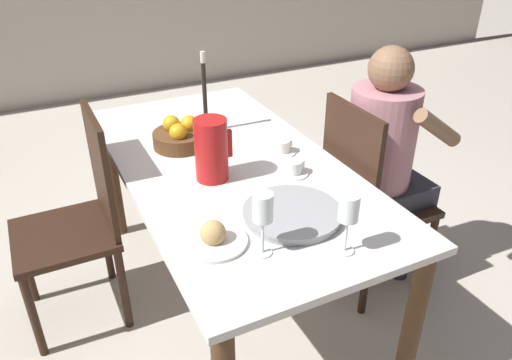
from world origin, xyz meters
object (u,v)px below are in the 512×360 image
at_px(fruit_bowl, 180,136).
at_px(candlestick_tall, 205,101).
at_px(teacup_across, 282,147).
at_px(red_pitcher, 211,149).
at_px(serving_tray, 292,214).
at_px(bread_plate, 213,237).
at_px(chair_opposite, 80,218).
at_px(person_seated, 386,152).
at_px(wine_glass_water, 263,210).
at_px(wine_glass_juice, 349,211).
at_px(chair_person_side, 367,196).
at_px(teacup_near_person, 293,168).

distance_m(fruit_bowl, candlestick_tall, 0.22).
distance_m(teacup_across, candlestick_tall, 0.43).
height_order(red_pitcher, serving_tray, red_pitcher).
height_order(bread_plate, candlestick_tall, candlestick_tall).
distance_m(chair_opposite, bread_plate, 0.82).
height_order(person_seated, bread_plate, person_seated).
bearing_deg(bread_plate, fruit_bowl, 79.27).
xyz_separation_m(serving_tray, fruit_bowl, (-0.16, 0.72, 0.03)).
relative_size(chair_opposite, wine_glass_water, 4.46).
relative_size(chair_opposite, fruit_bowl, 4.04).
distance_m(teacup_across, fruit_bowl, 0.45).
distance_m(red_pitcher, candlestick_tall, 0.46).
bearing_deg(serving_tray, candlestick_tall, 89.99).
bearing_deg(red_pitcher, fruit_bowl, 93.10).
relative_size(red_pitcher, candlestick_tall, 0.66).
relative_size(red_pitcher, wine_glass_juice, 1.20).
xyz_separation_m(red_pitcher, candlestick_tall, (0.14, 0.43, 0.03)).
bearing_deg(wine_glass_water, chair_person_side, 29.08).
relative_size(wine_glass_water, bread_plate, 0.98).
height_order(teacup_near_person, bread_plate, bread_plate).
distance_m(bread_plate, fruit_bowl, 0.75).
bearing_deg(red_pitcher, wine_glass_juice, -72.38).
xyz_separation_m(teacup_across, fruit_bowl, (-0.37, 0.26, 0.02)).
height_order(red_pitcher, teacup_near_person, red_pitcher).
bearing_deg(bread_plate, candlestick_tall, 70.09).
bearing_deg(wine_glass_water, bread_plate, 135.44).
relative_size(bread_plate, candlestick_tall, 0.58).
xyz_separation_m(wine_glass_water, teacup_near_person, (0.34, 0.40, -0.14)).
xyz_separation_m(wine_glass_water, serving_tray, (0.18, 0.13, -0.15)).
height_order(serving_tray, fruit_bowl, fruit_bowl).
bearing_deg(wine_glass_juice, wine_glass_water, 155.78).
distance_m(chair_person_side, bread_plate, 0.96).
height_order(person_seated, teacup_near_person, person_seated).
bearing_deg(person_seated, serving_tray, -65.16).
bearing_deg(red_pitcher, chair_person_side, -7.35).
xyz_separation_m(bread_plate, candlestick_tall, (0.30, 0.83, 0.13)).
bearing_deg(person_seated, candlestick_tall, -127.25).
height_order(chair_person_side, serving_tray, chair_person_side).
distance_m(chair_person_side, chair_opposite, 1.28).
bearing_deg(teacup_near_person, wine_glass_water, -130.36).
height_order(chair_person_side, chair_opposite, same).
xyz_separation_m(wine_glass_juice, teacup_across, (0.16, 0.70, -0.13)).
bearing_deg(chair_opposite, chair_person_side, -108.20).
xyz_separation_m(chair_opposite, teacup_across, (0.85, -0.23, 0.25)).
height_order(teacup_across, serving_tray, teacup_across).
bearing_deg(chair_person_side, wine_glass_water, -60.92).
distance_m(wine_glass_juice, candlestick_tall, 1.06).
bearing_deg(red_pitcher, teacup_near_person, -20.27).
bearing_deg(person_seated, bread_plate, -71.44).
relative_size(person_seated, bread_plate, 5.36).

